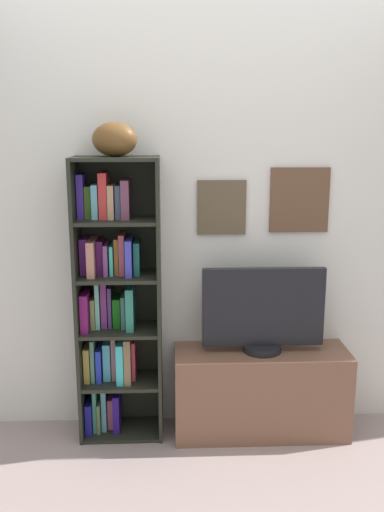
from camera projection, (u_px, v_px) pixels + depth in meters
The scene contains 5 objects.
back_wall at pixel (207, 213), 3.23m from camera, with size 4.80×0.08×2.56m.
bookshelf at pixel (114, 303), 3.18m from camera, with size 0.47×0.29×1.61m.
football at pixel (114, 139), 2.94m from camera, with size 0.26×0.18×0.18m, color brown.
tv_stand at pixel (261, 392), 3.27m from camera, with size 1.00×0.34×0.51m.
television at pixel (263, 311), 3.16m from camera, with size 0.69×0.22×0.49m.
Camera 1 is at (-0.22, -2.06, 1.76)m, focal length 39.29 mm.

